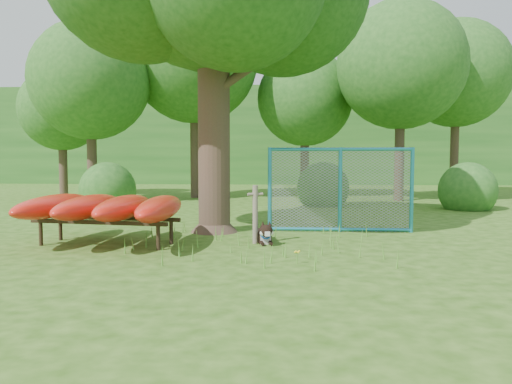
{
  "coord_description": "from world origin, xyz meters",
  "views": [
    {
      "loc": [
        0.8,
        -8.18,
        1.66
      ],
      "look_at": [
        0.2,
        1.2,
        1.0
      ],
      "focal_mm": 35.0,
      "sensor_mm": 36.0,
      "label": 1
    }
  ],
  "objects": [
    {
      "name": "wildflower_clump",
      "position": [
        0.95,
        -0.5,
        0.17
      ],
      "size": [
        0.1,
        0.09,
        0.21
      ],
      "rotation": [
        0.0,
        0.0,
        0.07
      ],
      "color": "#5C9A32",
      "rests_on": "ground"
    },
    {
      "name": "bg_tree_b",
      "position": [
        -3.0,
        12.0,
        5.61
      ],
      "size": [
        5.2,
        5.2,
        8.22
      ],
      "color": "#3B2A20",
      "rests_on": "ground"
    },
    {
      "name": "shrub_left",
      "position": [
        -5.0,
        7.5,
        0.0
      ],
      "size": [
        1.8,
        1.8,
        1.8
      ],
      "primitive_type": "sphere",
      "color": "#245B1D",
      "rests_on": "ground"
    },
    {
      "name": "bg_tree_d",
      "position": [
        5.0,
        11.0,
        5.08
      ],
      "size": [
        4.8,
        4.8,
        7.5
      ],
      "color": "#3B2A20",
      "rests_on": "ground"
    },
    {
      "name": "shrub_mid",
      "position": [
        2.0,
        9.0,
        0.0
      ],
      "size": [
        1.8,
        1.8,
        1.8
      ],
      "primitive_type": "sphere",
      "color": "#245B1D",
      "rests_on": "ground"
    },
    {
      "name": "bg_tree_a",
      "position": [
        -6.5,
        10.0,
        4.48
      ],
      "size": [
        4.4,
        4.4,
        6.7
      ],
      "color": "#3B2A20",
      "rests_on": "ground"
    },
    {
      "name": "bg_tree_f",
      "position": [
        -9.0,
        13.0,
        3.73
      ],
      "size": [
        3.6,
        3.6,
        5.55
      ],
      "color": "#3B2A20",
      "rests_on": "ground"
    },
    {
      "name": "bg_tree_c",
      "position": [
        1.5,
        13.0,
        4.11
      ],
      "size": [
        4.0,
        4.0,
        6.12
      ],
      "color": "#3B2A20",
      "rests_on": "ground"
    },
    {
      "name": "husky_dog",
      "position": [
        0.36,
        1.37,
        0.16
      ],
      "size": [
        0.39,
        1.04,
        0.46
      ],
      "rotation": [
        0.0,
        0.0,
        0.18
      ],
      "color": "black",
      "rests_on": "ground"
    },
    {
      "name": "shrub_right",
      "position": [
        6.5,
        8.0,
        0.0
      ],
      "size": [
        1.8,
        1.8,
        1.8
      ],
      "primitive_type": "sphere",
      "color": "#245B1D",
      "rests_on": "ground"
    },
    {
      "name": "ground",
      "position": [
        0.0,
        0.0,
        0.0
      ],
      "size": [
        80.0,
        80.0,
        0.0
      ],
      "primitive_type": "plane",
      "color": "#275010",
      "rests_on": "ground"
    },
    {
      "name": "wooded_hillside",
      "position": [
        0.0,
        28.0,
        3.0
      ],
      "size": [
        80.0,
        12.0,
        6.0
      ],
      "primitive_type": "cube",
      "color": "#245B1D",
      "rests_on": "ground"
    },
    {
      "name": "wooden_post",
      "position": [
        0.18,
        1.29,
        0.59
      ],
      "size": [
        0.3,
        0.16,
        1.12
      ],
      "rotation": [
        0.0,
        0.0,
        0.36
      ],
      "color": "#695D4E",
      "rests_on": "ground"
    },
    {
      "name": "bg_tree_e",
      "position": [
        8.0,
        14.0,
        5.23
      ],
      "size": [
        4.6,
        4.6,
        7.55
      ],
      "color": "#3B2A20",
      "rests_on": "ground"
    },
    {
      "name": "fence_section",
      "position": [
        1.96,
        2.93,
        0.94
      ],
      "size": [
        3.21,
        0.1,
        3.12
      ],
      "rotation": [
        0.0,
        0.0,
        -0.0
      ],
      "color": "teal",
      "rests_on": "ground"
    },
    {
      "name": "kayak_rack",
      "position": [
        -2.62,
        0.96,
        0.72
      ],
      "size": [
        2.92,
        3.03,
        0.94
      ],
      "rotation": [
        0.0,
        0.0,
        -0.14
      ],
      "color": "black",
      "rests_on": "ground"
    }
  ]
}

